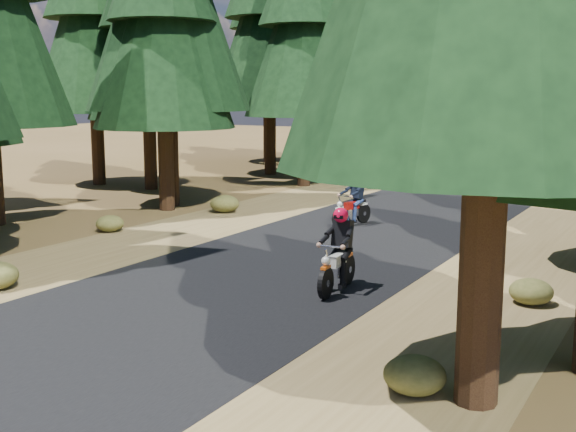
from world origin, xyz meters
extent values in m
plane|color=#4D3B1B|center=(0.00, 0.00, 0.00)|extent=(120.00, 120.00, 0.00)
cube|color=black|center=(0.00, 5.00, 0.01)|extent=(6.00, 100.00, 0.01)
cube|color=brown|center=(-4.60, 5.00, 0.00)|extent=(3.20, 100.00, 0.01)
cube|color=brown|center=(4.60, 5.00, 0.00)|extent=(3.20, 100.00, 0.01)
cylinder|color=black|center=(5.66, -3.70, 2.92)|extent=(0.53, 0.53, 5.85)
cylinder|color=black|center=(-7.26, 6.17, 2.67)|extent=(0.51, 0.51, 5.34)
cone|color=black|center=(-7.26, 6.17, 6.01)|extent=(4.54, 4.54, 6.68)
cylinder|color=black|center=(-7.70, 6.96, 3.21)|extent=(0.56, 0.56, 6.43)
cylinder|color=black|center=(-11.13, 9.93, 2.78)|extent=(0.52, 0.52, 5.56)
cone|color=black|center=(-11.13, 9.93, 6.26)|extent=(4.73, 4.73, 6.95)
cylinder|color=black|center=(-6.35, 13.89, 2.86)|extent=(0.53, 0.53, 5.72)
cone|color=black|center=(-6.35, 13.89, 6.43)|extent=(4.86, 4.86, 7.15)
cylinder|color=black|center=(-9.76, 16.85, 3.18)|extent=(0.55, 0.55, 6.37)
cone|color=black|center=(-9.76, 16.85, 7.16)|extent=(5.41, 5.41, 7.96)
cylinder|color=black|center=(-7.00, 20.76, 2.82)|extent=(0.53, 0.53, 5.64)
cone|color=black|center=(-7.00, 20.76, 6.34)|extent=(4.79, 4.79, 7.05)
cylinder|color=black|center=(-10.86, 23.22, 2.72)|extent=(0.52, 0.52, 5.45)
cone|color=black|center=(-10.86, 23.22, 6.13)|extent=(4.63, 4.63, 6.81)
cone|color=black|center=(-10.86, 23.22, 8.58)|extent=(3.54, 3.54, 4.90)
cylinder|color=black|center=(-8.12, 27.46, 2.21)|extent=(0.48, 0.48, 4.42)
cone|color=black|center=(-8.12, 27.46, 4.97)|extent=(3.76, 3.76, 5.52)
cone|color=black|center=(-8.12, 27.46, 6.96)|extent=(2.87, 2.87, 3.98)
cone|color=black|center=(-8.12, 27.46, 8.95)|extent=(1.99, 1.99, 3.31)
cylinder|color=black|center=(-11.79, 32.77, 2.37)|extent=(0.49, 0.49, 4.75)
cone|color=black|center=(-11.79, 32.77, 5.34)|extent=(4.04, 4.04, 5.93)
cone|color=black|center=(-11.79, 32.77, 7.48)|extent=(3.09, 3.09, 4.27)
cone|color=black|center=(-11.79, 32.77, 9.61)|extent=(2.14, 2.14, 3.56)
cylinder|color=black|center=(-14.00, 10.00, 3.00)|extent=(0.54, 0.54, 6.00)
cone|color=black|center=(-14.00, 10.00, 6.75)|extent=(5.10, 5.10, 7.50)
cylinder|color=black|center=(-13.00, 22.00, 3.20)|extent=(0.56, 0.56, 6.40)
cone|color=black|center=(-13.00, 22.00, 7.20)|extent=(5.44, 5.44, 8.00)
cylinder|color=black|center=(-7.00, 37.00, 3.20)|extent=(0.56, 0.56, 6.40)
cone|color=black|center=(-7.00, 37.00, 7.20)|extent=(5.44, 5.44, 8.00)
cylinder|color=black|center=(-10.00, 40.00, 3.40)|extent=(0.57, 0.57, 6.80)
cone|color=black|center=(-10.00, 40.00, 7.65)|extent=(5.78, 5.78, 8.50)
cylinder|color=black|center=(-4.00, 43.00, 3.00)|extent=(0.54, 0.54, 6.00)
cone|color=black|center=(-4.00, 43.00, 6.75)|extent=(5.10, 5.10, 7.50)
cone|color=black|center=(-4.00, 43.00, 9.45)|extent=(3.90, 3.90, 5.40)
cylinder|color=black|center=(-13.00, 36.00, 2.80)|extent=(0.52, 0.52, 5.60)
cone|color=black|center=(-13.00, 36.00, 6.30)|extent=(4.76, 4.76, 7.00)
cone|color=black|center=(-13.00, 36.00, 8.82)|extent=(3.64, 3.64, 5.04)
ellipsoid|color=#474C1E|center=(4.90, -3.80, 0.24)|extent=(0.80, 0.80, 0.48)
ellipsoid|color=#474C1E|center=(-6.41, 19.08, 0.32)|extent=(1.07, 1.07, 0.64)
ellipsoid|color=#474C1E|center=(-6.19, 2.39, 0.23)|extent=(0.76, 0.76, 0.46)
ellipsoid|color=#474C1E|center=(5.37, 1.01, 0.24)|extent=(0.79, 0.79, 0.47)
ellipsoid|color=#474C1E|center=(-5.31, 6.67, 0.28)|extent=(0.93, 0.93, 0.56)
cube|color=black|center=(1.95, 0.01, 1.10)|extent=(0.38, 0.25, 0.52)
sphere|color=red|center=(1.95, 0.01, 1.48)|extent=(0.31, 0.31, 0.29)
cube|color=black|center=(-0.78, 6.58, 1.02)|extent=(0.38, 0.28, 0.49)
sphere|color=black|center=(-0.78, 6.58, 1.38)|extent=(0.33, 0.33, 0.27)
camera|label=1|loc=(7.83, -12.16, 3.79)|focal=45.00mm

